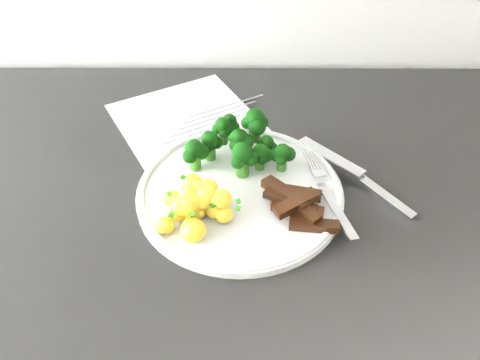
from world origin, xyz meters
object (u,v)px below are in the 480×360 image
at_px(counter, 270,338).
at_px(potatoes, 196,204).
at_px(recipe_paper, 198,134).
at_px(knife, 368,185).
at_px(plate, 240,191).
at_px(broccoli, 240,141).
at_px(fork, 330,197).
at_px(beef_strips, 296,205).

distance_m(counter, potatoes, 0.51).
relative_size(recipe_paper, knife, 2.15).
height_order(plate, potatoes, potatoes).
bearing_deg(plate, broccoli, 89.75).
xyz_separation_m(potatoes, fork, (0.18, 0.03, -0.01)).
xyz_separation_m(plate, fork, (0.12, -0.02, 0.01)).
xyz_separation_m(counter, potatoes, (-0.12, -0.09, 0.49)).
relative_size(counter, beef_strips, 24.22).
bearing_deg(counter, potatoes, -142.94).
distance_m(broccoli, beef_strips, 0.14).
bearing_deg(recipe_paper, knife, -26.92).
height_order(recipe_paper, potatoes, potatoes).
bearing_deg(potatoes, broccoli, 63.74).
bearing_deg(plate, recipe_paper, 115.77).
bearing_deg(beef_strips, broccoli, 124.62).
height_order(potatoes, fork, potatoes).
bearing_deg(recipe_paper, counter, -37.25).
bearing_deg(plate, beef_strips, -27.68).
xyz_separation_m(broccoli, knife, (0.18, -0.06, -0.04)).
bearing_deg(plate, potatoes, -140.59).
bearing_deg(recipe_paper, broccoli, -46.55).
distance_m(recipe_paper, plate, 0.16).
distance_m(recipe_paper, knife, 0.28).
bearing_deg(knife, recipe_paper, 153.08).
xyz_separation_m(beef_strips, fork, (0.05, 0.02, -0.00)).
bearing_deg(plate, knife, 4.45).
distance_m(recipe_paper, potatoes, 0.19).
distance_m(fork, knife, 0.07).
bearing_deg(fork, beef_strips, -158.17).
relative_size(recipe_paper, broccoli, 2.30).
bearing_deg(knife, beef_strips, -153.40).
relative_size(recipe_paper, fork, 2.10).
height_order(plate, fork, fork).
bearing_deg(beef_strips, recipe_paper, 128.42).
distance_m(broccoli, knife, 0.20).
relative_size(plate, fork, 1.63).
distance_m(beef_strips, knife, 0.12).
relative_size(broccoli, knife, 0.93).
relative_size(plate, beef_strips, 2.89).
xyz_separation_m(plate, broccoli, (0.00, 0.07, 0.04)).
height_order(beef_strips, knife, beef_strips).
bearing_deg(potatoes, plate, 39.41).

